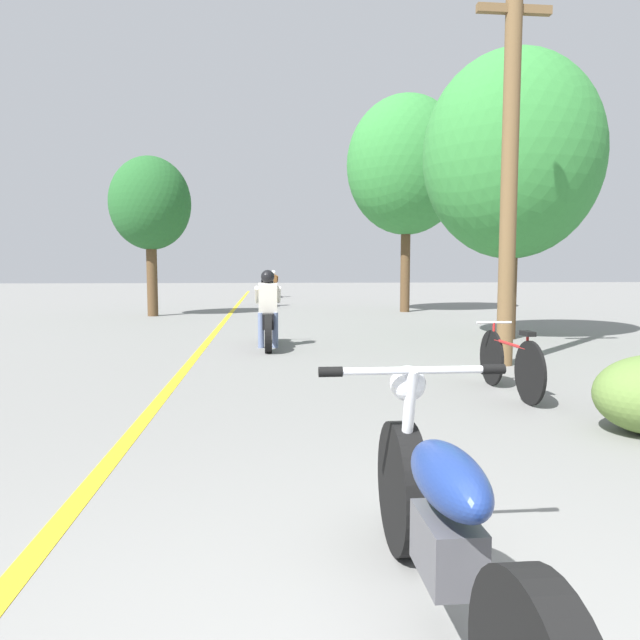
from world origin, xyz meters
TOP-DOWN VIEW (x-y plane):
  - lane_stripe_center at (-1.70, 12.61)m, footprint 0.14×48.00m
  - utility_pole at (3.04, 6.78)m, footprint 1.10×0.24m
  - roadside_tree_right_near at (4.47, 9.94)m, footprint 3.62×3.26m
  - roadside_tree_right_far at (4.17, 17.57)m, footprint 4.00×3.60m
  - roadside_tree_left at (-4.02, 16.55)m, footprint 2.45×2.21m
  - motorcycle_foreground at (0.16, 0.64)m, footprint 0.89×2.12m
  - motorcycle_rider_lead at (-0.50, 9.08)m, footprint 0.50×2.04m
  - motorcycle_rider_mid at (-0.49, 20.89)m, footprint 0.50×2.11m
  - motorcycle_rider_far at (-0.15, 28.26)m, footprint 0.50×2.07m
  - bicycle_parked at (2.26, 4.83)m, footprint 0.44×1.73m

SIDE VIEW (x-z plane):
  - lane_stripe_center at x=-1.70m, z-range 0.00..0.01m
  - bicycle_parked at x=2.26m, z-range -0.03..0.77m
  - motorcycle_foreground at x=0.16m, z-range -0.06..0.93m
  - motorcycle_rider_mid at x=-0.49m, z-range -0.16..1.20m
  - motorcycle_rider_far at x=-0.15m, z-range -0.16..1.23m
  - motorcycle_rider_lead at x=-0.50m, z-range -0.17..1.26m
  - utility_pole at x=3.04m, z-range 0.09..5.83m
  - roadside_tree_left at x=-4.02m, z-range 0.98..5.84m
  - roadside_tree_right_near at x=4.47m, z-range 0.82..6.63m
  - roadside_tree_right_far at x=4.17m, z-range 1.28..8.48m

